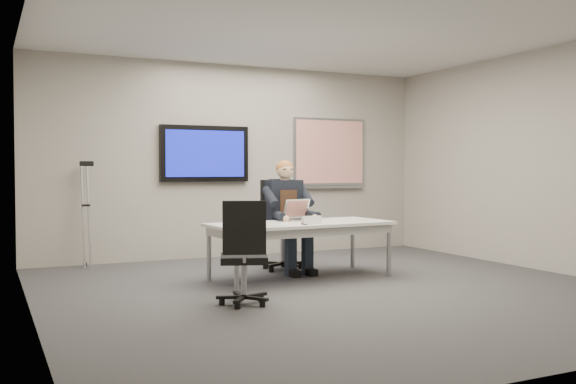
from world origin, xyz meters
name	(u,v)px	position (x,y,z in m)	size (l,w,h in m)	color
floor	(338,290)	(0.00, 0.00, 0.00)	(6.00, 6.00, 0.02)	#38383A
ceiling	(339,23)	(0.00, 0.00, 2.80)	(6.00, 6.00, 0.02)	silver
wall_back	(236,161)	(0.00, 3.00, 1.40)	(6.00, 0.02, 2.80)	#A29C93
wall_left	(30,154)	(-3.00, 0.00, 1.40)	(0.02, 6.00, 2.80)	#A29C93
wall_right	(547,159)	(3.00, 0.00, 1.40)	(0.02, 6.00, 2.80)	#A29C93
conference_table	(301,229)	(-0.03, 0.82, 0.58)	(2.19, 1.04, 0.66)	white
tv_display	(205,154)	(-0.50, 2.95, 1.50)	(1.30, 0.09, 0.80)	black
whiteboard	(330,153)	(1.55, 2.97, 1.53)	(1.25, 0.08, 1.10)	gray
office_chair_far	(282,241)	(0.07, 1.56, 0.36)	(0.62, 0.62, 1.14)	black
office_chair_near	(244,273)	(-1.17, -0.28, 0.31)	(0.60, 0.60, 0.99)	black
seated_person	(290,227)	(0.06, 1.29, 0.56)	(0.44, 0.75, 1.39)	#1E2633
crutch	(86,213)	(-2.17, 2.80, 0.71)	(0.19, 0.32, 1.41)	#A6A8AD
laptop	(300,215)	(0.08, 1.06, 0.72)	(0.40, 0.39, 0.25)	silver
name_tent	(312,220)	(-0.03, 0.54, 0.71)	(0.24, 0.07, 0.09)	silver
pen	(304,224)	(-0.15, 0.49, 0.67)	(0.01, 0.01, 0.15)	black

